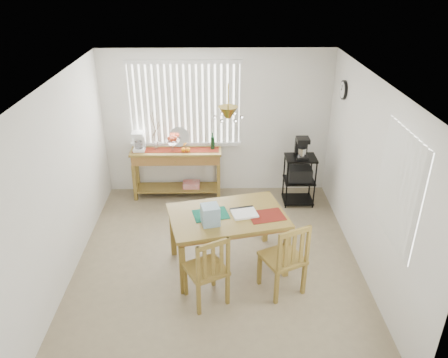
{
  "coord_description": "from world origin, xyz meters",
  "views": [
    {
      "loc": [
        0.0,
        -5.08,
        3.88
      ],
      "look_at": [
        0.1,
        0.55,
        1.05
      ],
      "focal_mm": 35.0,
      "sensor_mm": 36.0,
      "label": 1
    }
  ],
  "objects_px": {
    "sideboard": "(177,162)",
    "chair_right": "(285,259)",
    "dining_table": "(228,220)",
    "cart_items": "(302,148)",
    "chair_left": "(207,270)",
    "wire_cart": "(299,176)"
  },
  "relations": [
    {
      "from": "wire_cart",
      "to": "dining_table",
      "type": "height_order",
      "value": "wire_cart"
    },
    {
      "from": "sideboard",
      "to": "cart_items",
      "type": "xyz_separation_m",
      "value": [
        2.14,
        -0.31,
        0.38
      ]
    },
    {
      "from": "chair_left",
      "to": "chair_right",
      "type": "xyz_separation_m",
      "value": [
        0.97,
        0.18,
        0.02
      ]
    },
    {
      "from": "sideboard",
      "to": "cart_items",
      "type": "height_order",
      "value": "cart_items"
    },
    {
      "from": "dining_table",
      "to": "chair_left",
      "type": "distance_m",
      "value": 0.83
    },
    {
      "from": "dining_table",
      "to": "chair_right",
      "type": "relative_size",
      "value": 1.65
    },
    {
      "from": "cart_items",
      "to": "chair_left",
      "type": "height_order",
      "value": "cart_items"
    },
    {
      "from": "sideboard",
      "to": "chair_right",
      "type": "height_order",
      "value": "chair_right"
    },
    {
      "from": "wire_cart",
      "to": "chair_right",
      "type": "distance_m",
      "value": 2.39
    },
    {
      "from": "dining_table",
      "to": "chair_right",
      "type": "distance_m",
      "value": 0.93
    },
    {
      "from": "wire_cart",
      "to": "chair_left",
      "type": "bearing_deg",
      "value": -121.91
    },
    {
      "from": "cart_items",
      "to": "chair_left",
      "type": "distance_m",
      "value": 3.0
    },
    {
      "from": "cart_items",
      "to": "dining_table",
      "type": "relative_size",
      "value": 0.21
    },
    {
      "from": "wire_cart",
      "to": "cart_items",
      "type": "distance_m",
      "value": 0.52
    },
    {
      "from": "chair_left",
      "to": "chair_right",
      "type": "relative_size",
      "value": 0.96
    },
    {
      "from": "dining_table",
      "to": "chair_left",
      "type": "relative_size",
      "value": 1.72
    },
    {
      "from": "chair_right",
      "to": "dining_table",
      "type": "bearing_deg",
      "value": 141.14
    },
    {
      "from": "dining_table",
      "to": "chair_right",
      "type": "bearing_deg",
      "value": -38.86
    },
    {
      "from": "cart_items",
      "to": "dining_table",
      "type": "height_order",
      "value": "cart_items"
    },
    {
      "from": "dining_table",
      "to": "chair_left",
      "type": "xyz_separation_m",
      "value": [
        -0.26,
        -0.75,
        -0.24
      ]
    },
    {
      "from": "sideboard",
      "to": "chair_left",
      "type": "xyz_separation_m",
      "value": [
        0.58,
        -2.82,
        -0.18
      ]
    },
    {
      "from": "wire_cart",
      "to": "chair_right",
      "type": "xyz_separation_m",
      "value": [
        -0.58,
        -2.32,
        -0.02
      ]
    }
  ]
}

